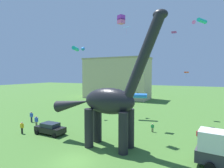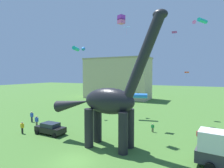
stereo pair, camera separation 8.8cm
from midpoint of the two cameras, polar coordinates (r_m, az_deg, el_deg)
ground_plane at (r=19.13m, az=-11.27°, el=-22.14°), size 240.00×240.00×0.00m
dinosaur_sculpture at (r=20.65m, az=-0.90°, el=-5.19°), size 13.65×2.89×14.26m
parked_sedan_left at (r=27.21m, az=-18.19°, el=-12.68°), size 4.26×2.02×1.55m
person_strolling_adult at (r=27.41m, az=12.38°, el=-12.64°), size 0.45×0.20×1.21m
person_photographer at (r=31.19m, az=-21.90°, el=-10.24°), size 0.65×0.29×1.75m
person_far_spectator at (r=34.82m, az=-23.18°, el=-8.86°), size 0.66×0.29×1.76m
person_watching_child at (r=24.56m, az=25.18°, el=-13.92°), size 0.66×0.29×1.77m
person_vendor_side at (r=28.92m, az=-25.60°, el=-11.57°), size 0.59×0.26×1.59m
kite_near_low at (r=26.53m, az=2.94°, el=19.02°), size 1.05×1.05×1.12m
kite_drifting at (r=33.19m, az=21.89°, el=3.32°), size 0.80×0.62×0.94m
kite_mid_left at (r=34.44m, az=8.31°, el=-3.50°), size 3.15×2.88×0.89m
kite_high_right at (r=31.59m, az=4.54°, el=16.90°), size 1.14×0.85×1.42m
kite_mid_center at (r=38.72m, az=25.51°, el=16.93°), size 2.55×2.54×0.73m
kite_far_right at (r=37.78m, az=-10.44°, el=10.54°), size 2.56×2.66×0.76m
kite_near_high at (r=39.87m, az=18.53°, el=14.73°), size 0.97×0.69×1.26m
background_building_block at (r=62.38m, az=1.59°, el=1.81°), size 22.02×8.69×13.42m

